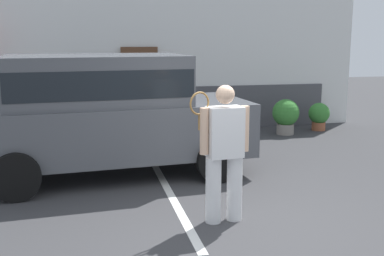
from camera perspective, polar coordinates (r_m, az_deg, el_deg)
ground_plane at (r=6.18m, az=5.44°, el=-11.57°), size 40.00×40.00×0.00m
parking_stripe_1 at (r=7.41m, az=-2.72°, el=-7.64°), size 0.12×4.40×0.01m
house_frontage at (r=12.13m, az=-4.03°, el=7.50°), size 10.44×0.40×3.50m
parked_suv at (r=8.20m, az=-10.19°, el=2.23°), size 4.74×2.46×2.05m
tennis_player_man at (r=6.05m, az=3.85°, el=-2.82°), size 0.79×0.31×1.77m
potted_plant_by_porch at (r=11.83m, az=11.10°, el=1.54°), size 0.65×0.65×0.86m
potted_plant_secondary at (r=12.55m, az=14.90°, el=1.50°), size 0.53×0.53×0.70m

